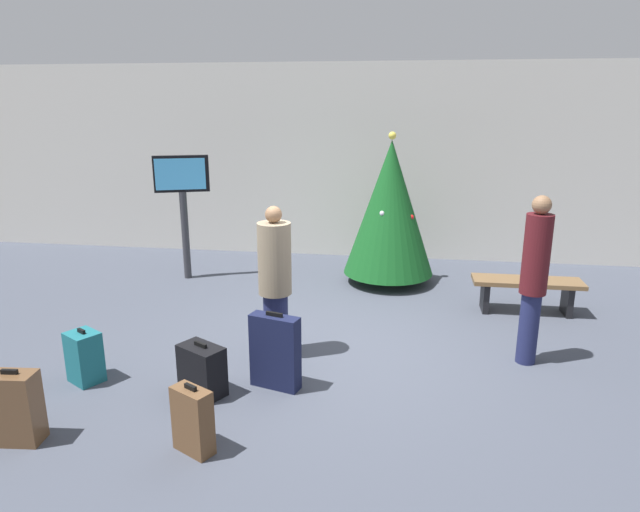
% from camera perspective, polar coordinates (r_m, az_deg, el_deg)
% --- Properties ---
extents(ground_plane, '(16.00, 16.00, 0.00)m').
position_cam_1_polar(ground_plane, '(6.66, 0.63, -9.66)').
color(ground_plane, '#424754').
extents(back_wall, '(16.00, 0.20, 3.53)m').
position_cam_1_polar(back_wall, '(10.40, 3.96, 9.59)').
color(back_wall, beige).
rests_on(back_wall, ground_plane).
extents(holiday_tree, '(1.43, 1.43, 2.40)m').
position_cam_1_polar(holiday_tree, '(8.84, 7.20, 4.92)').
color(holiday_tree, '#4C3319').
rests_on(holiday_tree, ground_plane).
extents(flight_info_kiosk, '(0.84, 0.37, 2.03)m').
position_cam_1_polar(flight_info_kiosk, '(9.23, -13.94, 6.23)').
color(flight_info_kiosk, '#333338').
rests_on(flight_info_kiosk, ground_plane).
extents(waiting_bench, '(1.47, 0.44, 0.48)m').
position_cam_1_polar(waiting_bench, '(8.19, 20.47, -3.08)').
color(waiting_bench, brown).
rests_on(waiting_bench, ground_plane).
extents(traveller_0, '(0.48, 0.48, 1.76)m').
position_cam_1_polar(traveller_0, '(6.23, -4.65, -2.43)').
color(traveller_0, '#1E234C').
rests_on(traveller_0, ground_plane).
extents(traveller_1, '(0.32, 0.32, 1.90)m').
position_cam_1_polar(traveller_1, '(6.44, 21.15, -1.88)').
color(traveller_1, '#1E234C').
rests_on(traveller_1, ground_plane).
extents(suitcase_0, '(0.42, 0.27, 0.68)m').
position_cam_1_polar(suitcase_0, '(5.54, -28.83, -13.52)').
color(suitcase_0, brown).
rests_on(suitcase_0, ground_plane).
extents(suitcase_1, '(0.39, 0.32, 0.61)m').
position_cam_1_polar(suitcase_1, '(4.91, -12.95, -16.14)').
color(suitcase_1, brown).
rests_on(suitcase_1, ground_plane).
extents(suitcase_2, '(0.53, 0.46, 0.55)m').
position_cam_1_polar(suitcase_2, '(5.77, -12.03, -11.39)').
color(suitcase_2, black).
rests_on(suitcase_2, ground_plane).
extents(suitcase_3, '(0.54, 0.31, 0.82)m').
position_cam_1_polar(suitcase_3, '(5.73, -4.63, -9.78)').
color(suitcase_3, '#141938').
rests_on(suitcase_3, ground_plane).
extents(suitcase_4, '(0.42, 0.40, 0.58)m').
position_cam_1_polar(suitcase_4, '(6.36, -23.05, -9.53)').
color(suitcase_4, '#19606B').
rests_on(suitcase_4, ground_plane).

